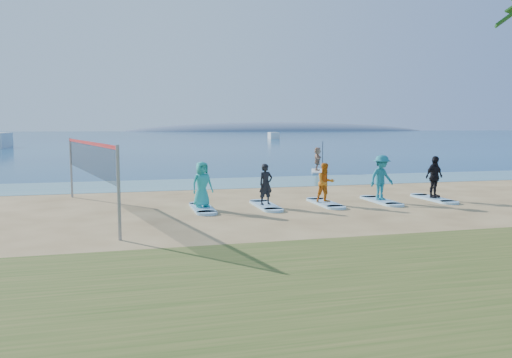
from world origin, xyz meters
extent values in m
plane|color=tan|center=(0.00, 0.00, 0.00)|extent=(600.00, 600.00, 0.00)
plane|color=teal|center=(0.00, 10.50, 0.01)|extent=(600.00, 600.00, 0.00)
plane|color=navy|center=(0.00, 160.00, 0.01)|extent=(600.00, 600.00, 0.00)
ellipsoid|color=slate|center=(95.00, 300.00, 0.00)|extent=(220.00, 56.00, 18.00)
cylinder|color=gray|center=(-5.27, -1.83, 1.25)|extent=(0.09, 0.09, 2.50)
cylinder|color=gray|center=(-7.31, 6.94, 1.25)|extent=(0.09, 0.09, 2.50)
cube|color=black|center=(-6.29, 2.56, 1.90)|extent=(2.06, 8.77, 1.00)
cube|color=#AD1214|center=(-6.29, 2.56, 2.42)|extent=(2.09, 8.78, 0.10)
cube|color=silver|center=(6.98, 15.13, 0.06)|extent=(1.70, 3.06, 0.12)
imported|color=tan|center=(6.98, 15.13, 0.88)|extent=(0.99, 1.46, 1.51)
cube|color=silver|center=(29.68, 101.13, 0.00)|extent=(3.06, 6.27, 1.59)
cube|color=#96C8E9|center=(-2.46, 2.46, 0.04)|extent=(0.70, 2.20, 0.09)
imported|color=teal|center=(-2.46, 2.46, 0.91)|extent=(0.93, 0.76, 1.64)
cube|color=#96C8E9|center=(-0.09, 2.46, 0.04)|extent=(0.70, 2.20, 0.09)
imported|color=black|center=(-0.09, 2.46, 0.85)|extent=(0.63, 0.50, 1.52)
cube|color=#96C8E9|center=(2.28, 2.46, 0.04)|extent=(0.70, 2.20, 0.09)
imported|color=orange|center=(2.28, 2.46, 0.84)|extent=(0.77, 0.62, 1.50)
cube|color=#96C8E9|center=(4.64, 2.46, 0.04)|extent=(0.70, 2.20, 0.09)
imported|color=#1B7385|center=(4.64, 2.46, 0.97)|extent=(1.28, 0.96, 1.77)
cube|color=#96C8E9|center=(7.01, 2.46, 0.04)|extent=(0.70, 2.20, 0.09)
imported|color=black|center=(7.01, 2.46, 0.94)|extent=(1.08, 0.73, 1.70)
camera|label=1|loc=(-5.06, -15.16, 2.97)|focal=35.00mm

